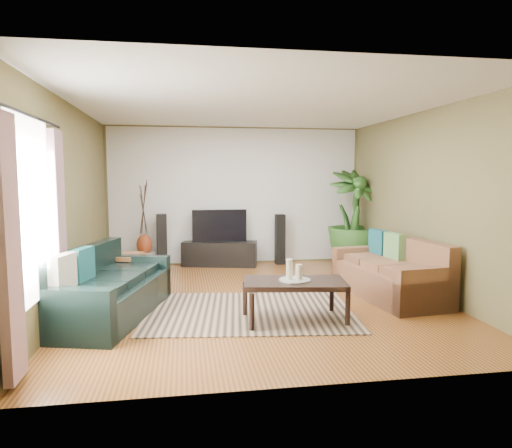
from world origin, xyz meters
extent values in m
plane|color=#915925|center=(0.00, 0.00, 0.00)|extent=(5.50, 5.50, 0.00)
plane|color=white|center=(0.00, 0.00, 2.70)|extent=(5.50, 5.50, 0.00)
plane|color=brown|center=(0.00, 2.75, 1.35)|extent=(5.00, 0.00, 5.00)
plane|color=brown|center=(0.00, -2.75, 1.35)|extent=(5.00, 0.00, 5.00)
plane|color=brown|center=(-2.50, 0.00, 1.35)|extent=(0.00, 5.50, 5.50)
plane|color=brown|center=(2.50, 0.00, 1.35)|extent=(0.00, 5.50, 5.50)
plane|color=white|center=(0.00, 2.74, 1.35)|extent=(4.90, 0.00, 4.90)
plane|color=white|center=(-2.48, -1.60, 1.40)|extent=(0.00, 1.80, 1.80)
cube|color=gray|center=(-2.43, -2.35, 1.15)|extent=(0.08, 0.35, 2.20)
cube|color=gray|center=(-2.43, -0.85, 1.15)|extent=(0.08, 0.35, 2.20)
cylinder|color=black|center=(-2.43, -1.60, 2.30)|extent=(0.03, 1.90, 0.03)
cube|color=black|center=(-1.94, -0.53, 0.42)|extent=(1.41, 2.28, 0.85)
cube|color=brown|center=(1.87, -0.18, 0.42)|extent=(1.09, 2.01, 0.85)
cube|color=tan|center=(-0.21, -0.61, 0.01)|extent=(2.82, 2.15, 0.01)
cube|color=black|center=(0.27, -1.05, 0.25)|extent=(1.29, 0.82, 0.49)
cylinder|color=#969792|center=(0.27, -1.05, 0.50)|extent=(0.37, 0.37, 0.02)
cylinder|color=beige|center=(0.21, -1.02, 0.63)|extent=(0.08, 0.08, 0.24)
cylinder|color=beige|center=(0.31, -1.09, 0.60)|extent=(0.08, 0.08, 0.19)
cylinder|color=silver|center=(0.34, -0.99, 0.59)|extent=(0.08, 0.08, 0.15)
cube|color=black|center=(-0.35, 2.50, 0.24)|extent=(1.49, 0.75, 0.48)
cube|color=black|center=(-0.35, 2.50, 0.79)|extent=(1.05, 0.06, 0.62)
cube|color=black|center=(-1.45, 2.50, 0.51)|extent=(0.21, 0.22, 1.02)
cube|color=black|center=(0.85, 2.50, 0.49)|extent=(0.18, 0.20, 0.99)
imported|color=#244D19|center=(2.20, 2.07, 0.93)|extent=(1.25, 1.25, 1.86)
cylinder|color=black|center=(2.20, 2.07, 0.13)|extent=(0.34, 0.34, 0.27)
cube|color=#9A9997|center=(-1.77, 2.39, 0.16)|extent=(0.40, 0.40, 0.31)
ellipsoid|color=maroon|center=(-1.77, 2.39, 0.46)|extent=(0.29, 0.29, 0.40)
cube|color=brown|center=(-1.97, 0.63, 0.29)|extent=(0.71, 0.71, 0.59)
camera|label=1|loc=(-1.03, -6.26, 1.74)|focal=32.00mm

